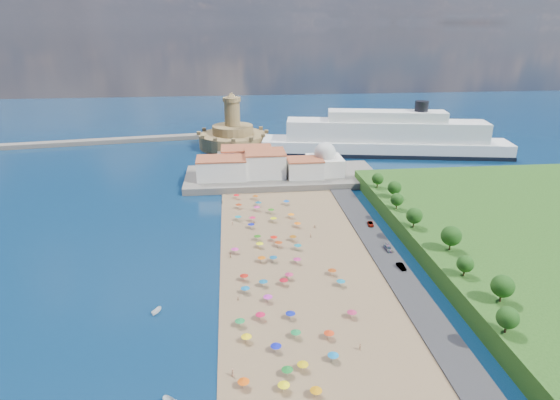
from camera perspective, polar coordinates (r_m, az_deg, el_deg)
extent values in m
plane|color=#071938|center=(153.59, -0.49, -6.15)|extent=(700.00, 700.00, 0.00)
cube|color=#59544C|center=(221.30, 0.22, 2.87)|extent=(90.00, 36.00, 3.00)
cube|color=#59544C|center=(253.67, -5.63, 5.05)|extent=(18.00, 70.00, 2.40)
cube|color=#59544C|center=(312.55, -24.14, 6.35)|extent=(199.03, 34.77, 2.60)
cube|color=silver|center=(214.51, -7.13, 3.80)|extent=(22.00, 14.00, 9.00)
cube|color=silver|center=(216.63, -1.83, 4.40)|extent=(18.00, 16.00, 11.00)
cube|color=silver|center=(215.28, 3.05, 3.86)|extent=(16.00, 12.00, 8.00)
cube|color=silver|center=(227.87, -4.08, 5.06)|extent=(24.00, 14.00, 10.00)
cube|color=silver|center=(220.81, 5.46, 4.23)|extent=(16.00, 16.00, 8.00)
sphere|color=silver|center=(219.18, 5.51, 5.73)|extent=(10.00, 10.00, 10.00)
cylinder|color=silver|center=(218.23, 5.54, 6.70)|extent=(1.20, 1.20, 1.60)
cylinder|color=#A08350|center=(282.01, -5.74, 7.24)|extent=(40.00, 40.00, 8.00)
cylinder|color=#A08350|center=(280.57, -5.79, 8.53)|extent=(24.00, 24.00, 5.00)
cylinder|color=#A08350|center=(278.72, -5.86, 10.44)|extent=(9.00, 9.00, 14.00)
cylinder|color=#A08350|center=(277.38, -5.92, 12.10)|extent=(10.40, 10.40, 2.40)
cone|color=#A08350|center=(276.99, -5.94, 12.65)|extent=(6.00, 6.00, 3.00)
cube|color=black|center=(271.37, 12.54, 5.67)|extent=(139.07, 44.51, 2.21)
cube|color=white|center=(270.63, 12.59, 6.28)|extent=(138.02, 43.94, 8.20)
cube|color=white|center=(268.48, 12.75, 8.26)|extent=(110.48, 35.51, 10.93)
cube|color=white|center=(266.89, 12.89, 9.97)|extent=(65.01, 23.85, 5.47)
cylinder|color=black|center=(269.33, 16.88, 10.89)|extent=(7.29, 7.29, 5.47)
cylinder|color=gray|center=(145.42, -2.25, -7.25)|extent=(0.07, 0.07, 2.00)
cone|color=#CD5A09|center=(145.00, -2.25, -6.94)|extent=(2.50, 2.50, 0.60)
cylinder|color=gray|center=(168.57, -3.55, -3.17)|extent=(0.07, 0.07, 2.00)
cone|color=#0B1392|center=(168.20, -3.55, -2.89)|extent=(2.50, 2.50, 0.60)
cylinder|color=gray|center=(114.23, 5.99, -16.08)|extent=(0.07, 0.07, 2.00)
cone|color=red|center=(113.69, 6.00, -15.72)|extent=(2.50, 2.50, 0.60)
cylinder|color=gray|center=(152.98, 2.18, -5.76)|extent=(0.07, 0.07, 2.00)
cone|color=#0E6D82|center=(152.58, 2.18, -5.45)|extent=(2.50, 2.50, 0.60)
cylinder|color=gray|center=(113.97, 1.94, -16.06)|extent=(0.07, 0.07, 2.00)
cone|color=#157A3A|center=(113.43, 1.95, -15.70)|extent=(2.50, 2.50, 0.60)
cylinder|color=gray|center=(136.38, 1.11, -9.28)|extent=(0.07, 0.07, 2.00)
cone|color=#AC2453|center=(135.93, 1.11, -8.95)|extent=(2.50, 2.50, 0.60)
cylinder|color=gray|center=(104.14, 0.88, -20.21)|extent=(0.07, 0.07, 2.00)
cone|color=#147224|center=(103.55, 0.89, -19.84)|extent=(2.50, 2.50, 0.60)
cylinder|color=gray|center=(175.42, -5.13, -2.22)|extent=(0.07, 0.07, 2.00)
cone|color=teal|center=(175.07, -5.14, -1.95)|extent=(2.50, 2.50, 0.60)
cylinder|color=gray|center=(176.87, 1.36, -1.94)|extent=(0.07, 0.07, 2.00)
cone|color=orange|center=(176.53, 1.37, -1.67)|extent=(2.50, 2.50, 0.60)
cylinder|color=gray|center=(134.17, 7.42, -10.02)|extent=(0.07, 0.07, 2.00)
cone|color=#107599|center=(133.72, 7.44, -9.69)|extent=(2.50, 2.50, 0.60)
cylinder|color=gray|center=(101.80, -4.46, -21.45)|extent=(0.07, 0.07, 2.00)
cone|color=#E3510A|center=(101.19, -4.47, -21.07)|extent=(2.50, 2.50, 0.60)
cylinder|color=gray|center=(169.16, 2.13, -3.05)|extent=(0.07, 0.07, 2.00)
cone|color=orange|center=(168.80, 2.13, -2.77)|extent=(2.50, 2.50, 0.60)
cylinder|color=gray|center=(105.44, 2.79, -19.63)|extent=(0.07, 0.07, 2.00)
cone|color=#DDBB0C|center=(104.86, 2.80, -19.26)|extent=(2.50, 2.50, 0.60)
cylinder|color=gray|center=(154.27, -2.49, -5.52)|extent=(0.07, 0.07, 2.00)
cone|color=#E3E90C|center=(153.87, -2.49, -5.22)|extent=(2.50, 2.50, 0.60)
cylinder|color=gray|center=(126.38, -1.49, -11.95)|extent=(0.07, 0.07, 2.00)
cone|color=#BE28B2|center=(125.90, -1.49, -11.60)|extent=(2.50, 2.50, 0.60)
cylinder|color=gray|center=(158.54, -0.76, -4.74)|extent=(0.07, 0.07, 2.00)
cone|color=red|center=(158.15, -0.76, -4.45)|extent=(2.50, 2.50, 0.60)
cylinder|color=gray|center=(133.07, -2.04, -10.12)|extent=(0.07, 0.07, 2.00)
cone|color=#0F5E8A|center=(132.61, -2.05, -9.79)|extent=(2.50, 2.50, 0.60)
cylinder|color=gray|center=(130.29, -4.24, -10.90)|extent=(0.07, 0.07, 2.00)
cone|color=#0C66A2|center=(129.82, -4.25, -10.56)|extent=(2.50, 2.50, 0.60)
cylinder|color=gray|center=(186.84, -5.06, -0.75)|extent=(0.07, 0.07, 2.00)
cone|color=#9F2F0E|center=(186.51, -5.07, -0.49)|extent=(2.50, 2.50, 0.60)
cylinder|color=gray|center=(139.25, 6.37, -8.74)|extent=(0.07, 0.07, 2.00)
cone|color=#9D3B0E|center=(138.81, 6.38, -8.42)|extent=(2.50, 2.50, 0.60)
cylinder|color=gray|center=(112.91, -4.12, -16.51)|extent=(0.07, 0.07, 2.00)
cone|color=yellow|center=(112.37, -4.13, -16.15)|extent=(2.50, 2.50, 0.60)
cylinder|color=gray|center=(174.18, -3.38, -2.35)|extent=(0.07, 0.07, 2.00)
cone|color=#D41147|center=(173.83, -3.39, -2.07)|extent=(2.50, 2.50, 0.60)
cylinder|color=gray|center=(145.52, -0.83, -7.22)|extent=(0.07, 0.07, 2.00)
cone|color=#0D517F|center=(145.10, -0.83, -6.90)|extent=(2.50, 2.50, 0.60)
cylinder|color=gray|center=(120.09, 1.28, -13.89)|extent=(0.07, 0.07, 2.00)
cone|color=#0C1A9F|center=(119.58, 1.28, -13.54)|extent=(2.50, 2.50, 0.60)
cylinder|color=gray|center=(197.25, -5.34, 0.43)|extent=(0.07, 0.07, 2.00)
cone|color=red|center=(196.94, -5.35, 0.67)|extent=(2.50, 2.50, 0.60)
cylinder|color=gray|center=(100.83, 0.46, -21.87)|extent=(0.07, 0.07, 2.00)
cone|color=#F8EC0D|center=(100.22, 0.46, -21.49)|extent=(2.50, 2.50, 0.60)
cylinder|color=gray|center=(173.37, -0.79, -2.42)|extent=(0.07, 0.07, 2.00)
cone|color=#CCD20B|center=(173.02, -0.79, -2.15)|extent=(2.50, 2.50, 0.60)
cylinder|color=gray|center=(109.99, -0.50, -17.61)|extent=(0.07, 0.07, 2.00)
cone|color=#0D17B4|center=(109.43, -0.50, -17.24)|extent=(2.50, 2.50, 0.60)
cylinder|color=gray|center=(121.81, 8.75, -13.61)|extent=(0.07, 0.07, 2.00)
cone|color=#AD254F|center=(121.30, 8.77, -13.26)|extent=(2.50, 2.50, 0.60)
cylinder|color=gray|center=(159.36, -2.76, -4.63)|extent=(0.07, 0.07, 2.00)
cone|color=#246A13|center=(158.97, -2.77, -4.33)|extent=(2.50, 2.50, 0.60)
cylinder|color=gray|center=(133.57, 0.45, -9.98)|extent=(0.07, 0.07, 2.00)
cone|color=#A30D1B|center=(133.11, 0.45, -9.64)|extent=(2.50, 2.50, 0.60)
cylinder|color=gray|center=(151.15, -5.51, -6.19)|extent=(0.07, 0.07, 2.00)
cone|color=#CC2B90|center=(150.74, -5.53, -5.89)|extent=(2.50, 2.50, 0.60)
cylinder|color=gray|center=(188.53, -2.65, -0.48)|extent=(0.07, 0.07, 2.00)
cone|color=#0D547A|center=(188.21, -2.66, -0.23)|extent=(2.50, 2.50, 0.60)
cylinder|color=gray|center=(117.93, -4.90, -14.70)|extent=(0.07, 0.07, 2.00)
cone|color=#167C39|center=(117.42, -4.91, -14.35)|extent=(2.50, 2.50, 0.60)
cylinder|color=gray|center=(136.11, -4.40, -9.41)|extent=(0.07, 0.07, 2.00)
cone|color=#AA170D|center=(135.66, -4.41, -9.08)|extent=(2.50, 2.50, 0.60)
cylinder|color=gray|center=(119.77, -2.41, -14.01)|extent=(0.07, 0.07, 2.00)
cone|color=#C20F3A|center=(119.26, -2.41, -13.66)|extent=(2.50, 2.50, 0.60)
cylinder|color=gray|center=(183.97, -2.84, -1.04)|extent=(0.07, 0.07, 2.00)
cone|color=#CC2B87|center=(183.64, -2.85, -0.78)|extent=(2.50, 2.50, 0.60)
cylinder|color=gray|center=(144.54, 2.11, -7.44)|extent=(0.07, 0.07, 2.00)
cone|color=#B0256A|center=(144.11, 2.11, -7.12)|extent=(2.50, 2.50, 0.60)
cylinder|color=gray|center=(99.99, 4.41, -22.39)|extent=(0.07, 0.07, 2.00)
cone|color=orange|center=(99.38, 4.42, -22.01)|extent=(2.50, 2.50, 0.60)
cylinder|color=gray|center=(195.69, -3.02, 0.32)|extent=(0.07, 0.07, 2.00)
cone|color=#99480D|center=(195.37, -3.02, 0.57)|extent=(2.50, 2.50, 0.60)
cylinder|color=gray|center=(108.19, 6.49, -18.53)|extent=(0.07, 0.07, 2.00)
cone|color=#0D6EB3|center=(107.62, 6.51, -18.16)|extent=(2.50, 2.50, 0.60)
cylinder|color=gray|center=(189.80, 0.77, -0.31)|extent=(0.07, 0.07, 2.00)
cone|color=blue|center=(189.48, 0.77, -0.06)|extent=(2.50, 2.50, 0.60)
cylinder|color=gray|center=(181.22, -1.09, -1.37)|extent=(0.07, 0.07, 2.00)
cone|color=#2A7A15|center=(180.88, -1.09, -1.10)|extent=(2.50, 2.50, 0.60)
cylinder|color=gray|center=(158.96, 1.60, -4.68)|extent=(0.07, 0.07, 2.00)
cone|color=#8B4D0C|center=(158.58, 1.60, -4.38)|extent=(2.50, 2.50, 0.60)
cylinder|color=gray|center=(154.78, -0.17, -5.41)|extent=(0.07, 0.07, 2.00)
cone|color=#A0370E|center=(154.38, -0.17, -5.11)|extent=(2.50, 2.50, 0.60)
imported|color=tan|center=(192.48, -7.06, -0.20)|extent=(0.86, 1.14, 1.81)
imported|color=tan|center=(104.53, -5.80, -20.19)|extent=(0.99, 1.10, 1.90)
imported|color=tan|center=(168.46, 4.24, -3.28)|extent=(1.55, 0.82, 1.60)
imported|color=tan|center=(161.75, 3.74, -4.30)|extent=(0.42, 0.63, 1.71)
imported|color=tan|center=(136.07, 0.82, -9.43)|extent=(0.91, 0.68, 1.69)
imported|color=tan|center=(171.77, -5.85, -2.84)|extent=(1.12, 1.19, 1.62)
imported|color=tan|center=(148.80, -6.10, -6.71)|extent=(1.12, 1.15, 1.86)
imported|color=tan|center=(127.50, -5.15, -11.83)|extent=(0.68, 0.60, 1.56)
imported|color=tan|center=(112.02, 9.73, -17.23)|extent=(0.66, 1.09, 1.74)
imported|color=white|center=(126.47, -14.82, -13.00)|extent=(2.98, 3.80, 1.39)
imported|color=gray|center=(155.86, 13.05, -5.73)|extent=(2.26, 5.00, 1.42)
imported|color=gray|center=(172.93, 10.99, -2.87)|extent=(2.71, 4.61, 1.21)
imported|color=gray|center=(145.84, 14.56, -7.82)|extent=(2.07, 4.33, 1.37)
cylinder|color=#382314|center=(116.76, 25.82, -13.78)|extent=(0.50, 0.50, 2.70)
sphere|color=#14380F|center=(115.48, 26.01, -12.78)|extent=(4.86, 4.86, 4.86)
cylinder|color=#382314|center=(127.55, 25.32, -10.53)|extent=(0.50, 0.50, 3.08)
sphere|color=#14380F|center=(126.23, 25.51, -9.45)|extent=(5.55, 5.55, 5.55)
cylinder|color=#382314|center=(135.91, 21.53, -8.10)|extent=(0.50, 0.50, 2.51)
sphere|color=#14380F|center=(134.88, 21.66, -7.25)|extent=(4.52, 4.52, 4.52)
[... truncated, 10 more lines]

